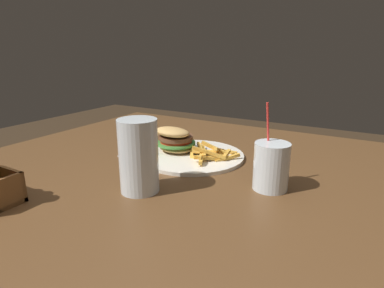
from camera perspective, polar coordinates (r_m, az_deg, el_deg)
name	(u,v)px	position (r m, az deg, el deg)	size (l,w,h in m)	color
dining_table	(173,222)	(0.86, -3.38, -13.70)	(1.26, 1.26, 0.75)	brown
meal_plate_near	(186,148)	(0.96, -1.15, -0.77)	(0.31, 0.31, 0.09)	silver
beer_glass	(139,157)	(0.72, -9.47, -2.30)	(0.09, 0.09, 0.17)	silver
juice_glass	(271,168)	(0.75, 13.88, -4.23)	(0.08, 0.08, 0.20)	silver
spoon	(138,168)	(0.87, -9.62, -4.20)	(0.17, 0.10, 0.02)	silver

